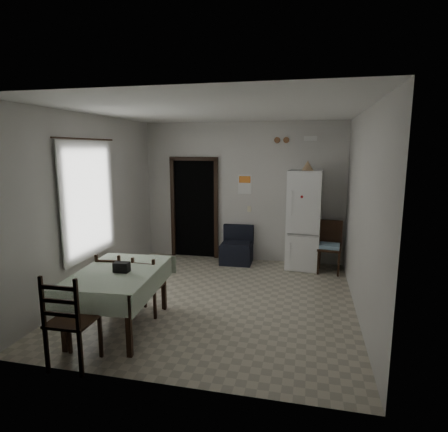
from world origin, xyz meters
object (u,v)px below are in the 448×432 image
navy_seat (237,245)px  dining_table (120,299)px  dining_chair_far_left (114,282)px  dining_chair_far_right (149,284)px  fridge (304,220)px  dining_chair_near_head (73,319)px  corner_chair (330,247)px

navy_seat → dining_table: (-0.96, -3.16, 0.01)m
dining_chair_far_left → navy_seat: bearing=-121.8°
dining_table → dining_chair_far_right: 0.55m
fridge → dining_chair_far_left: bearing=-129.8°
dining_table → dining_chair_far_left: (-0.34, 0.46, 0.05)m
navy_seat → dining_chair_far_right: (-0.77, -2.65, 0.05)m
dining_chair_near_head → corner_chair: bearing=-127.8°
fridge → dining_table: (-2.31, -3.16, -0.57)m
fridge → navy_seat: (-1.35, -0.00, -0.59)m
fridge → corner_chair: 0.72m
corner_chair → dining_table: size_ratio=0.65×
corner_chair → dining_chair_near_head: bearing=-120.6°
dining_chair_near_head → dining_table: bearing=-95.1°
navy_seat → dining_chair_far_right: size_ratio=0.89×
corner_chair → dining_chair_far_right: (-2.61, -2.45, -0.06)m
dining_table → dining_chair_near_head: bearing=-98.4°
corner_chair → dining_chair_far_left: size_ratio=1.11×
corner_chair → dining_chair_near_head: dining_chair_near_head is taller
dining_table → dining_chair_near_head: dining_chair_near_head is taller
fridge → dining_chair_far_right: fridge is taller
fridge → navy_seat: 1.47m
corner_chair → dining_table: corner_chair is taller
corner_chair → dining_chair_far_left: corner_chair is taller
navy_seat → dining_table: dining_table is taller
corner_chair → dining_chair_far_left: bearing=-135.6°
dining_chair_far_left → dining_table: bearing=120.0°
dining_chair_far_left → dining_chair_far_right: dining_chair_far_left is taller
fridge → navy_seat: size_ratio=2.53×
navy_seat → fridge: bearing=-1.8°
navy_seat → dining_chair_near_head: (-1.02, -4.06, 0.15)m
corner_chair → fridge: bearing=164.1°
corner_chair → dining_chair_far_right: 3.58m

